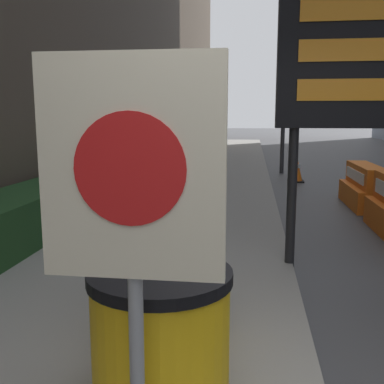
% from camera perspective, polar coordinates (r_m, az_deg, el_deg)
% --- Properties ---
extents(hedge_strip, '(0.90, 7.47, 0.59)m').
position_cam_1_polar(hedge_strip, '(6.58, -18.56, -1.81)').
color(hedge_strip, '#1E421E').
rests_on(hedge_strip, sidewalk_left).
extents(barrel_drum_foreground, '(0.73, 0.73, 0.79)m').
position_cam_1_polar(barrel_drum_foreground, '(2.44, -3.98, -18.58)').
color(barrel_drum_foreground, yellow).
rests_on(barrel_drum_foreground, sidewalk_left).
extents(barrel_drum_middle, '(0.73, 0.73, 0.79)m').
position_cam_1_polar(barrel_drum_middle, '(3.23, -2.55, -11.27)').
color(barrel_drum_middle, yellow).
rests_on(barrel_drum_middle, sidewalk_left).
extents(warning_sign, '(0.70, 0.08, 1.78)m').
position_cam_1_polar(warning_sign, '(1.68, -7.63, -0.87)').
color(warning_sign, gray).
rests_on(warning_sign, sidewalk_left).
extents(message_board, '(2.04, 0.36, 3.15)m').
position_cam_1_polar(message_board, '(4.89, 22.60, 16.28)').
color(message_board, black).
rests_on(message_board, ground_plane).
extents(jersey_barrier_orange_near, '(0.64, 1.74, 0.79)m').
position_cam_1_polar(jersey_barrier_orange_near, '(9.06, 21.12, 0.46)').
color(jersey_barrier_orange_near, orange).
rests_on(jersey_barrier_orange_near, ground_plane).
extents(traffic_cone_near, '(0.41, 0.41, 0.73)m').
position_cam_1_polar(traffic_cone_near, '(11.88, 13.09, 2.95)').
color(traffic_cone_near, black).
rests_on(traffic_cone_near, ground_plane).
extents(traffic_light_near_curb, '(0.28, 0.44, 3.45)m').
position_cam_1_polar(traffic_light_near_curb, '(13.46, 11.68, 12.99)').
color(traffic_light_near_curb, '#2D2D30').
rests_on(traffic_light_near_curb, ground_plane).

